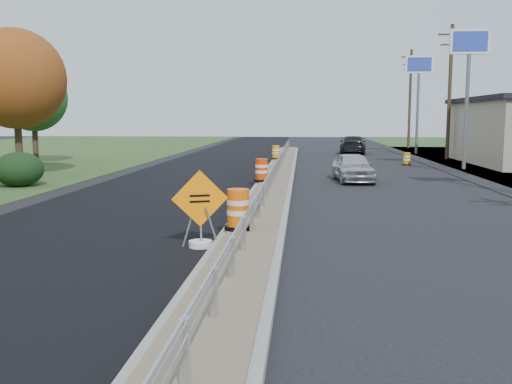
# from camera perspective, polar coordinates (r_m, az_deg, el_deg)

# --- Properties ---
(ground) EXTENTS (140.00, 140.00, 0.00)m
(ground) POSITION_cam_1_polar(r_m,az_deg,el_deg) (17.90, 0.73, -2.14)
(ground) COLOR black
(ground) RESTS_ON ground
(milled_overlay) EXTENTS (7.20, 120.00, 0.01)m
(milled_overlay) POSITION_cam_1_polar(r_m,az_deg,el_deg) (28.32, -6.79, 1.39)
(milled_overlay) COLOR black
(milled_overlay) RESTS_ON ground
(median) EXTENTS (1.60, 55.00, 0.23)m
(median) POSITION_cam_1_polar(r_m,az_deg,el_deg) (25.79, 1.94, 1.07)
(median) COLOR gray
(median) RESTS_ON ground
(guardrail) EXTENTS (0.10, 46.15, 0.72)m
(guardrail) POSITION_cam_1_polar(r_m,az_deg,el_deg) (26.73, 2.05, 2.62)
(guardrail) COLOR silver
(guardrail) RESTS_ON median
(pylon_sign_mid) EXTENTS (2.20, 0.30, 7.90)m
(pylon_sign_mid) POSITION_cam_1_polar(r_m,az_deg,el_deg) (35.04, 20.53, 12.73)
(pylon_sign_mid) COLOR slate
(pylon_sign_mid) RESTS_ON ground
(pylon_sign_north) EXTENTS (2.20, 0.30, 7.90)m
(pylon_sign_north) POSITION_cam_1_polar(r_m,az_deg,el_deg) (48.63, 15.97, 11.32)
(pylon_sign_north) COLOR slate
(pylon_sign_north) RESTS_ON ground
(utility_pole_nmid) EXTENTS (1.90, 0.26, 9.40)m
(utility_pole_nmid) POSITION_cam_1_polar(r_m,az_deg,el_deg) (42.90, 18.81, 9.69)
(utility_pole_nmid) COLOR #473523
(utility_pole_nmid) RESTS_ON ground
(utility_pole_north) EXTENTS (1.90, 0.26, 9.40)m
(utility_pole_north) POSITION_cam_1_polar(r_m,az_deg,el_deg) (57.56, 15.15, 9.17)
(utility_pole_north) COLOR #473523
(utility_pole_north) RESTS_ON ground
(hedge_north) EXTENTS (2.09, 2.09, 1.52)m
(hedge_north) POSITION_cam_1_polar(r_m,az_deg,el_deg) (26.66, -22.63, 2.11)
(hedge_north) COLOR black
(hedge_north) RESTS_ON ground
(tree_near_red) EXTENTS (4.95, 4.95, 7.35)m
(tree_near_red) POSITION_cam_1_polar(r_m,az_deg,el_deg) (31.10, -22.94, 10.36)
(tree_near_red) COLOR #473523
(tree_near_red) RESTS_ON ground
(tree_near_back) EXTENTS (4.29, 4.29, 6.37)m
(tree_near_back) POSITION_cam_1_polar(r_m,az_deg,el_deg) (39.56, -21.40, 8.75)
(tree_near_back) COLOR #473523
(tree_near_back) RESTS_ON ground
(caution_sign) EXTENTS (1.24, 0.54, 1.80)m
(caution_sign) POSITION_cam_1_polar(r_m,az_deg,el_deg) (13.22, -5.59, -3.61)
(caution_sign) COLOR white
(caution_sign) RESTS_ON ground
(barrel_median_near) EXTENTS (0.69, 0.69, 1.01)m
(barrel_median_near) POSITION_cam_1_polar(r_m,az_deg,el_deg) (14.08, -1.80, -1.83)
(barrel_median_near) COLOR black
(barrel_median_near) RESTS_ON median
(barrel_median_mid) EXTENTS (0.67, 0.67, 0.98)m
(barrel_median_mid) POSITION_cam_1_polar(r_m,az_deg,el_deg) (24.71, 0.56, 2.17)
(barrel_median_mid) COLOR black
(barrel_median_mid) RESTS_ON median
(barrel_median_far) EXTENTS (0.61, 0.61, 0.90)m
(barrel_median_far) POSITION_cam_1_polar(r_m,az_deg,el_deg) (38.08, 2.00, 3.98)
(barrel_median_far) COLOR black
(barrel_median_far) RESTS_ON median
(barrel_shoulder_mid) EXTENTS (0.54, 0.54, 0.79)m
(barrel_shoulder_mid) POSITION_cam_1_polar(r_m,az_deg,el_deg) (37.13, 14.84, 3.21)
(barrel_shoulder_mid) COLOR black
(barrel_shoulder_mid) RESTS_ON ground
(car_silver) EXTENTS (1.96, 4.10, 1.35)m
(car_silver) POSITION_cam_1_polar(r_m,az_deg,el_deg) (27.03, 9.68, 2.47)
(car_silver) COLOR silver
(car_silver) RESTS_ON ground
(car_dark_far) EXTENTS (2.48, 5.21, 1.47)m
(car_dark_far) POSITION_cam_1_polar(r_m,az_deg,el_deg) (47.85, 9.66, 4.68)
(car_dark_far) COLOR black
(car_dark_far) RESTS_ON ground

